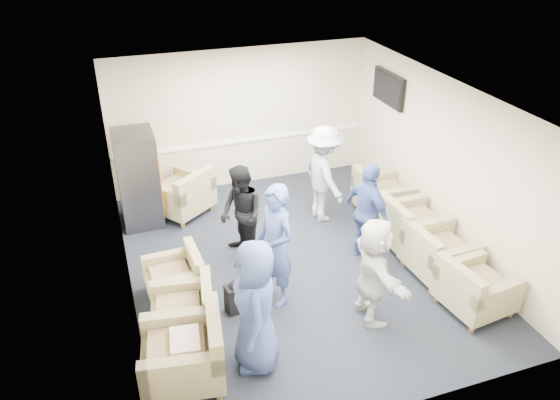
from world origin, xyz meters
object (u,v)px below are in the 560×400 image
object	(u,v)px
armchair_right_midnear	(436,254)
person_mid_right	(368,213)
armchair_right_near	(473,290)
armchair_left_far	(178,278)
armchair_right_far	(379,196)
person_mid_left	(275,246)
armchair_corner	(183,195)
person_back_right	(324,174)
armchair_right_midfar	(409,227)
armchair_left_mid	(187,313)
person_back_left	(241,214)
armchair_left_near	(188,354)
person_front_left	(255,307)
vending_machine	(138,179)
person_front_right	(374,271)

from	to	relation	value
armchair_right_midnear	person_mid_right	size ratio (longest dim) A/B	0.56
armchair_right_near	armchair_right_midnear	xyz separation A→B (m)	(-0.01, 0.89, 0.01)
armchair_left_far	armchair_right_far	bearing A→B (deg)	104.23
armchair_left_far	armchair_right_near	bearing A→B (deg)	63.66
person_mid_left	armchair_right_far	bearing A→B (deg)	103.20
person_mid_left	armchair_right_near	bearing A→B (deg)	45.15
armchair_corner	person_back_right	xyz separation A→B (m)	(2.31, -0.96, 0.49)
armchair_right_midnear	armchair_right_midfar	size ratio (longest dim) A/B	0.97
armchair_left_mid	armchair_right_far	distance (m)	4.32
armchair_left_far	armchair_right_near	xyz separation A→B (m)	(3.77, -1.64, 0.04)
armchair_right_midnear	person_back_right	bearing A→B (deg)	21.46
armchair_right_far	person_back_left	distance (m)	2.78
armchair_left_far	armchair_corner	size ratio (longest dim) A/B	0.61
person_back_right	person_mid_left	bearing A→B (deg)	136.13
armchair_left_near	armchair_left_far	xyz separation A→B (m)	(0.15, 1.60, -0.07)
armchair_right_midnear	person_back_left	size ratio (longest dim) A/B	0.59
armchair_right_far	person_mid_left	size ratio (longest dim) A/B	0.52
armchair_left_mid	armchair_corner	distance (m)	3.16
armchair_corner	person_front_left	bearing A→B (deg)	56.30
armchair_left_far	armchair_right_midnear	distance (m)	3.84
person_front_left	armchair_right_midfar	bearing A→B (deg)	130.02
person_front_left	person_mid_left	world-z (taller)	person_mid_left
armchair_right_midfar	person_mid_left	bearing A→B (deg)	101.17
armchair_left_mid	armchair_right_midfar	world-z (taller)	armchair_right_midfar
armchair_right_midnear	person_front_left	bearing A→B (deg)	102.84
armchair_left_mid	armchair_right_far	size ratio (longest dim) A/B	0.98
armchair_left_mid	armchair_left_far	bearing A→B (deg)	-171.61
armchair_left_far	vending_machine	bearing A→B (deg)	-177.09
armchair_left_mid	armchair_right_midnear	world-z (taller)	armchair_right_midnear
armchair_right_far	person_back_right	xyz separation A→B (m)	(-1.02, 0.19, 0.52)
person_back_right	person_front_right	bearing A→B (deg)	165.93
armchair_left_far	person_mid_right	bearing A→B (deg)	86.74
armchair_right_midfar	armchair_corner	xyz separation A→B (m)	(-3.27, 2.28, 0.00)
armchair_right_far	person_front_right	distance (m)	2.90
armchair_right_near	person_front_right	size ratio (longest dim) A/B	0.62
person_back_left	armchair_right_midnear	bearing A→B (deg)	48.33
armchair_right_near	armchair_right_midfar	distance (m)	1.68
armchair_left_near	armchair_right_far	bearing A→B (deg)	133.67
armchair_left_mid	armchair_right_far	xyz separation A→B (m)	(3.85, 1.97, 0.03)
person_mid_left	person_back_right	bearing A→B (deg)	120.51
armchair_right_midnear	vending_machine	distance (m)	5.04
armchair_right_near	person_mid_left	distance (m)	2.78
armchair_left_far	person_mid_left	size ratio (longest dim) A/B	0.44
person_mid_right	person_front_right	world-z (taller)	person_mid_right
vending_machine	person_front_right	size ratio (longest dim) A/B	1.09
armchair_left_far	person_back_right	distance (m)	3.18
armchair_left_near	armchair_right_far	distance (m)	4.85
armchair_left_near	person_back_left	size ratio (longest dim) A/B	0.68
armchair_left_far	person_front_left	world-z (taller)	person_front_left
armchair_right_far	vending_machine	world-z (taller)	vending_machine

